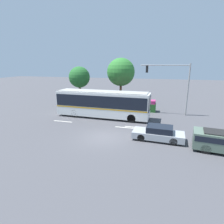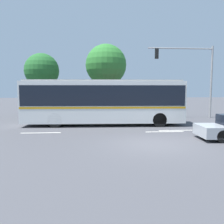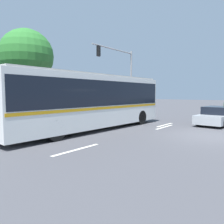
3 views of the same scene
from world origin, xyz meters
TOP-DOWN VIEW (x-y plane):
  - ground_plane at (0.00, 0.00)m, footprint 140.00×140.00m
  - city_bus at (-2.18, 6.22)m, footprint 11.74×2.90m
  - traffic_light_pole at (6.45, 9.94)m, footprint 6.17×0.24m
  - flowering_hedge at (0.61, 10.83)m, footprint 7.16×1.34m
  - street_tree_left at (-7.97, 12.25)m, footprint 3.33×3.33m
  - street_tree_centre at (-1.59, 13.99)m, footprint 4.38×4.38m
  - lane_stripe_near at (1.50, 3.08)m, footprint 2.40×0.16m
  - lane_stripe_mid at (2.45, 3.48)m, footprint 2.40×0.16m
  - lane_stripe_far at (-6.12, 3.29)m, footprint 2.40×0.16m

SIDE VIEW (x-z plane):
  - ground_plane at x=0.00m, z-range 0.00..0.00m
  - lane_stripe_near at x=1.50m, z-range 0.00..0.01m
  - lane_stripe_mid at x=2.45m, z-range 0.00..0.01m
  - lane_stripe_far at x=-6.12m, z-range 0.00..0.01m
  - flowering_hedge at x=0.61m, z-range -0.01..1.59m
  - city_bus at x=-2.18m, z-range 0.23..3.55m
  - street_tree_left at x=-7.97m, z-range 1.39..7.57m
  - traffic_light_pole at x=6.45m, z-range 1.17..7.82m
  - street_tree_centre at x=-1.59m, z-range 1.53..9.02m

